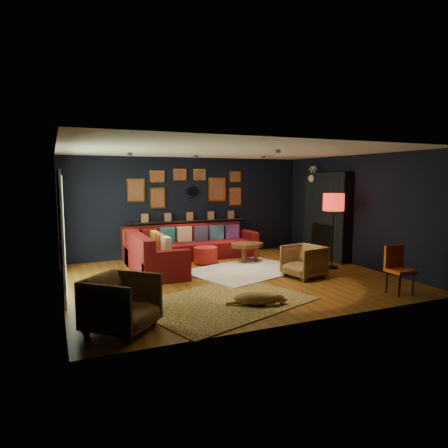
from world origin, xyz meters
name	(u,v)px	position (x,y,z in m)	size (l,w,h in m)	color
floor	(231,278)	(0.00, 0.00, 0.00)	(6.50, 6.50, 0.00)	brown
room_walls	(231,201)	(0.00, 0.00, 1.59)	(6.50, 6.50, 6.50)	black
sectional	(177,250)	(-0.61, 1.81, 0.32)	(3.41, 2.69, 0.86)	maroon
ledge	(190,221)	(0.00, 2.68, 0.92)	(3.20, 0.12, 0.04)	black
gallery_wall	(188,188)	(-0.01, 2.72, 1.81)	(3.15, 0.04, 1.02)	gold
sunburst_mirror	(193,192)	(0.10, 2.72, 1.70)	(0.47, 0.16, 0.47)	silver
fireplace	(327,219)	(3.09, 0.90, 1.02)	(0.31, 1.60, 2.20)	black
deer_head	(317,178)	(3.14, 1.40, 2.05)	(0.50, 0.28, 0.45)	white
sliding_door	(61,230)	(-3.22, 0.60, 1.10)	(0.06, 2.80, 2.20)	white
ceiling_spots	(216,155)	(0.00, 0.80, 2.56)	(3.30, 2.50, 0.06)	black
shag_rug	(246,270)	(0.56, 0.42, 0.02)	(2.47, 1.79, 0.03)	silver
leopard_rug	(223,302)	(-0.80, -1.44, 0.01)	(2.75, 1.97, 0.02)	gold
coffee_table	(247,247)	(1.00, 1.26, 0.38)	(0.89, 0.68, 0.44)	#5A3116
pouf	(206,255)	(0.00, 1.50, 0.22)	(0.57, 0.57, 0.37)	maroon
armchair_left	(121,301)	(-2.55, -2.05, 0.42)	(0.82, 0.77, 0.84)	#B57C42
armchair_right	(304,260)	(1.42, -0.55, 0.37)	(0.72, 0.68, 0.74)	#B57C42
gold_stool	(133,292)	(-2.20, -1.00, 0.23)	(0.36, 0.36, 0.45)	gold
orange_chair	(398,266)	(2.28, -2.18, 0.50)	(0.43, 0.43, 0.86)	black
floor_lamp	(334,205)	(2.50, -0.09, 1.45)	(0.47, 0.47, 1.72)	black
dog	(256,295)	(-0.38, -1.80, 0.18)	(1.02, 0.50, 0.32)	#B68142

